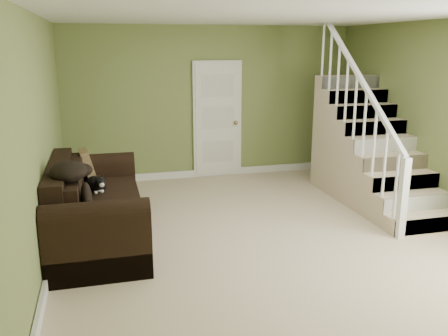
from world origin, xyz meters
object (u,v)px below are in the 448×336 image
banana (121,213)px  cat (95,184)px  sofa (93,210)px  side_table (86,191)px

banana → cat: bearing=107.9°
cat → banana: (0.26, -0.95, -0.07)m
sofa → banana: bearing=-66.3°
cat → banana: cat is taller
sofa → side_table: bearing=95.7°
sofa → side_table: (-0.10, 1.05, -0.07)m
cat → banana: size_ratio=2.66×
cat → banana: bearing=-93.6°
side_table → banana: bearing=-76.8°
cat → sofa: bearing=-117.8°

